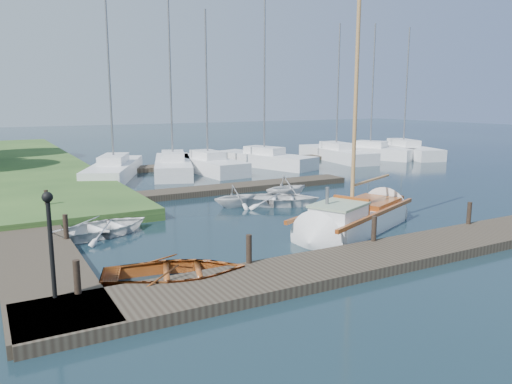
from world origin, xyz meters
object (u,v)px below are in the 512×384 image
marina_boat_0 (114,168)px  marina_boat_2 (208,163)px  mooring_post_5 (46,200)px  marina_boat_5 (336,153)px  marina_boat_6 (370,151)px  tender_d (286,186)px  tender_b (236,195)px  mooring_post_1 (249,249)px  tender_a (104,225)px  tender_c (279,197)px  marina_boat_3 (264,158)px  mooring_post_2 (374,229)px  marina_boat_1 (173,165)px  marina_boat_7 (403,149)px  lamp_post (50,230)px  sailboat (356,220)px  mooring_post_0 (77,277)px  dinghy (175,269)px  mooring_post_4 (66,227)px  mooring_post_3 (469,213)px

marina_boat_0 → marina_boat_2: (6.00, -0.52, -0.01)m
marina_boat_0 → mooring_post_5: bearing=175.9°
marina_boat_5 → marina_boat_6: (3.23, -0.31, 0.01)m
tender_d → tender_b: bearing=95.2°
mooring_post_1 → tender_a: bearing=113.3°
mooring_post_5 → tender_c: mooring_post_5 is taller
marina_boat_2 → marina_boat_3: size_ratio=0.79×
mooring_post_2 → mooring_post_1: bearing=180.0°
marina_boat_1 → marina_boat_7: marina_boat_1 is taller
mooring_post_2 → tender_b: mooring_post_2 is taller
lamp_post → sailboat: sailboat is taller
tender_c → marina_boat_1: (-0.82, 11.77, 0.19)m
mooring_post_5 → marina_boat_7: (29.25, 9.30, -0.14)m
mooring_post_2 → mooring_post_0: bearing=180.0°
dinghy → marina_boat_5: size_ratio=0.36×
mooring_post_4 → marina_boat_0: 14.89m
marina_boat_1 → marina_boat_7: bearing=-70.5°
mooring_post_2 → marina_boat_6: 25.91m
marina_boat_1 → marina_boat_3: size_ratio=0.83×
marina_boat_7 → marina_boat_5: bearing=101.8°
tender_b → tender_c: size_ratio=0.57×
dinghy → tender_d: 11.93m
mooring_post_3 → tender_a: bearing=152.5°
tender_c → marina_boat_2: size_ratio=0.36×
mooring_post_1 → tender_d: 10.79m
tender_d → sailboat: bearing=166.2°
mooring_post_0 → mooring_post_3: same height
marina_boat_1 → tender_b: bearing=-166.5°
tender_b → marina_boat_1: marina_boat_1 is taller
mooring_post_1 → mooring_post_2: bearing=0.0°
mooring_post_3 → lamp_post: 14.05m
mooring_post_5 → marina_boat_5: bearing=23.4°
mooring_post_2 → dinghy: 6.53m
mooring_post_0 → tender_d: (11.14, 8.51, -0.08)m
tender_d → marina_boat_0: size_ratio=0.20×
marina_boat_0 → marina_boat_7: marina_boat_0 is taller
tender_a → marina_boat_2: size_ratio=0.34×
tender_b → marina_boat_5: bearing=-53.4°
tender_d → tender_c: bearing=130.6°
lamp_post → marina_boat_6: size_ratio=0.23×
mooring_post_0 → mooring_post_3: (13.50, 0.00, 0.00)m
mooring_post_3 → marina_boat_2: bearing=96.5°
marina_boat_1 → marina_boat_7: 20.58m
tender_b → mooring_post_0: bearing=132.6°
mooring_post_2 → marina_boat_6: size_ratio=0.08×
marina_boat_0 → marina_boat_5: (17.55, 0.65, -0.01)m
sailboat → tender_c: (-0.22, 5.04, 0.03)m
mooring_post_1 → marina_boat_1: 19.67m
mooring_post_3 → marina_boat_1: size_ratio=0.07×
mooring_post_3 → marina_boat_6: (12.67, 19.41, -0.13)m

